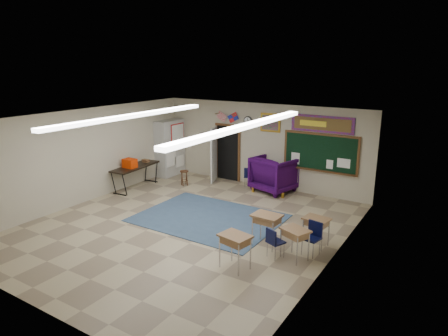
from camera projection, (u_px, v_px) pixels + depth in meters
The scene contains 25 objects.
floor at pixel (186, 226), 11.06m from camera, with size 9.00×9.00×0.00m, color tan.
back_wall at pixel (261, 145), 14.35m from camera, with size 8.00×0.04×3.00m, color #B8B195.
front_wall at pixel (28, 234), 6.99m from camera, with size 8.00×0.04×3.00m, color #B8B195.
left_wall at pixel (85, 156), 12.72m from camera, with size 0.04×9.00×3.00m, color #B8B195.
right_wall at pixel (332, 201), 8.62m from camera, with size 0.04×9.00×3.00m, color #B8B195.
ceiling at pixel (183, 118), 10.28m from camera, with size 8.00×9.00×0.04m, color silver.
area_rug at pixel (208, 218), 11.61m from camera, with size 4.00×3.00×0.02m, color #384E6A.
fluorescent_strips at pixel (183, 121), 10.30m from camera, with size 3.86×6.00×0.10m, color white, non-canonical shape.
doorway at pixel (224, 153), 15.11m from camera, with size 1.10×0.89×2.16m.
chalkboard at pixel (320, 154), 13.20m from camera, with size 2.55×0.14×1.30m.
bulletin_board at pixel (322, 124), 12.95m from camera, with size 2.10×0.05×0.55m.
framed_art_print at pixel (270, 123), 13.92m from camera, with size 0.75×0.05×0.65m.
wall_clock at pixel (248, 121), 14.39m from camera, with size 0.32×0.05×0.32m.
wall_flags at pixel (227, 115), 14.77m from camera, with size 1.16×0.06×0.70m, color red, non-canonical shape.
storage_cabinet at pixel (170, 148), 15.83m from camera, with size 0.59×1.25×2.20m.
wingback_armchair at pixel (275, 174), 13.92m from camera, with size 1.32×1.36×1.24m, color #250535.
student_chair_reading at pixel (250, 177), 14.44m from camera, with size 0.37×0.37×0.74m, color black, non-canonical shape.
student_chair_desk_a at pixel (276, 243), 9.22m from camera, with size 0.37×0.37×0.73m, color black, non-canonical shape.
student_chair_desk_b at pixel (311, 239), 9.32m from camera, with size 0.40×0.40×0.80m, color black, non-canonical shape.
student_desk_front_left at pixel (267, 229), 9.77m from camera, with size 0.71×0.55×0.82m.
student_desk_front_right at pixel (316, 230), 9.79m from camera, with size 0.67×0.53×0.73m.
student_desk_back_left at pixel (235, 250), 8.70m from camera, with size 0.75×0.61×0.79m.
student_desk_back_right at pixel (295, 242), 9.13m from camera, with size 0.75×0.66×0.74m.
folding_table at pixel (136, 176), 14.28m from camera, with size 0.83×2.04×1.13m.
wooden_stool at pixel (184, 178), 14.63m from camera, with size 0.31×0.31×0.55m.
Camera 1 is at (6.34, -8.14, 4.42)m, focal length 32.00 mm.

